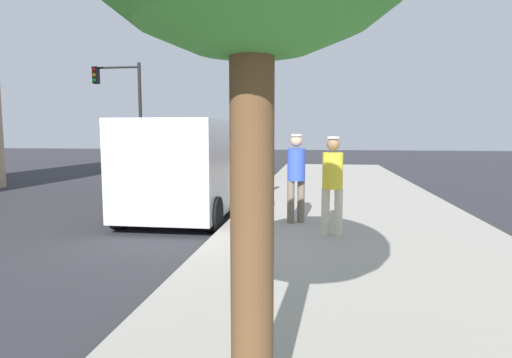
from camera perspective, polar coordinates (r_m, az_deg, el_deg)
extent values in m
plane|color=#2D2D33|center=(8.54, -10.79, -6.63)|extent=(80.00, 80.00, 0.00)
cube|color=#9E998E|center=(8.10, 13.48, -6.85)|extent=(5.00, 32.00, 0.15)
cylinder|color=gray|center=(7.77, -2.19, -2.35)|extent=(0.07, 0.07, 1.15)
cube|color=#4C4C51|center=(7.70, -2.21, 2.92)|extent=(0.14, 0.18, 0.28)
sphere|color=#47474C|center=(7.69, -2.22, 4.19)|extent=(0.12, 0.12, 0.12)
cylinder|color=gray|center=(11.70, 1.39, 0.53)|extent=(0.07, 0.07, 1.15)
cube|color=#4C4C51|center=(11.65, 1.40, 4.03)|extent=(0.14, 0.18, 0.28)
sphere|color=#47474C|center=(11.65, 1.40, 4.87)|extent=(0.12, 0.12, 0.12)
cylinder|color=#4C608C|center=(8.71, -0.37, -2.63)|extent=(0.14, 0.14, 0.79)
cylinder|color=#4C608C|center=(8.50, -0.75, -2.85)|extent=(0.14, 0.14, 0.79)
cylinder|color=orange|center=(8.52, -0.56, 1.85)|extent=(0.34, 0.34, 0.59)
sphere|color=brown|center=(8.50, -0.56, 4.76)|extent=(0.21, 0.21, 0.21)
cylinder|color=silver|center=(8.50, -0.57, 5.47)|extent=(0.20, 0.20, 0.04)
cylinder|color=#726656|center=(8.29, 6.05, -2.99)|extent=(0.14, 0.14, 0.82)
cylinder|color=#726656|center=(8.19, 4.68, -3.09)|extent=(0.14, 0.14, 0.82)
cylinder|color=blue|center=(8.16, 5.42, 1.94)|extent=(0.34, 0.34, 0.62)
sphere|color=tan|center=(8.14, 5.45, 5.09)|extent=(0.22, 0.22, 0.22)
cylinder|color=silver|center=(8.14, 5.46, 5.88)|extent=(0.21, 0.21, 0.04)
cylinder|color=beige|center=(7.29, 10.99, -4.41)|extent=(0.14, 0.14, 0.80)
cylinder|color=beige|center=(7.33, 9.29, -4.32)|extent=(0.14, 0.14, 0.80)
cylinder|color=yellow|center=(7.22, 10.24, 1.13)|extent=(0.34, 0.34, 0.60)
sphere|color=#8C6647|center=(7.19, 10.31, 4.62)|extent=(0.22, 0.22, 0.22)
cylinder|color=silver|center=(7.19, 10.33, 5.48)|extent=(0.21, 0.21, 0.04)
cube|color=#BCBCC1|center=(10.23, -8.19, 2.15)|extent=(2.04, 5.22, 1.96)
cube|color=black|center=(7.89, -13.16, 3.72)|extent=(1.84, 0.09, 0.88)
cylinder|color=black|center=(8.13, -5.65, -4.75)|extent=(0.23, 0.68, 0.68)
cylinder|color=black|center=(8.77, -17.84, -4.22)|extent=(0.23, 0.68, 0.68)
cylinder|color=black|center=(12.11, -1.11, -1.11)|extent=(0.23, 0.68, 0.68)
cylinder|color=black|center=(12.54, -9.72, -0.95)|extent=(0.23, 0.68, 0.68)
cube|color=tan|center=(18.15, -1.60, 2.17)|extent=(1.97, 4.46, 0.89)
cube|color=tan|center=(18.33, -1.51, 4.53)|extent=(1.67, 2.03, 0.60)
cylinder|color=black|center=(16.44, 0.58, 0.68)|extent=(0.24, 0.61, 0.60)
cylinder|color=black|center=(16.70, -5.30, 0.74)|extent=(0.24, 0.61, 0.60)
cylinder|color=black|center=(19.72, 1.54, 1.59)|extent=(0.24, 0.61, 0.60)
cylinder|color=black|center=(19.93, -3.39, 1.64)|extent=(0.24, 0.61, 0.60)
cylinder|color=black|center=(21.35, -15.23, 7.91)|extent=(0.16, 0.16, 5.20)
cylinder|color=black|center=(22.07, -18.36, 14.01)|extent=(2.40, 0.10, 0.10)
cube|color=black|center=(22.48, -20.66, 12.88)|extent=(0.24, 0.32, 0.80)
sphere|color=red|center=(22.36, -20.91, 13.55)|extent=(0.17, 0.17, 0.17)
sphere|color=yellow|center=(22.33, -20.88, 12.92)|extent=(0.17, 0.17, 0.17)
sphere|color=green|center=(22.30, -20.85, 12.28)|extent=(0.17, 0.17, 0.17)
cylinder|color=brown|center=(2.33, -0.53, -6.03)|extent=(0.24, 0.24, 2.47)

